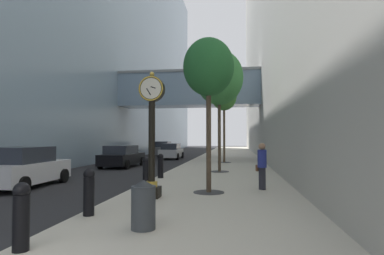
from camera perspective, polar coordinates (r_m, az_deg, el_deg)
ground_plane at (r=30.20m, az=0.31°, el=-5.87°), size 110.00×110.00×0.00m
sidewalk_right at (r=32.93m, az=6.42°, el=-5.40°), size 6.24×80.00×0.14m
building_block_left at (r=38.93m, az=-17.38°, el=18.90°), size 22.80×80.00×31.84m
street_clock at (r=10.58m, az=-7.21°, el=-0.16°), size 0.84×0.55×4.14m
bollard_nearest at (r=6.43m, az=-28.19°, el=-13.58°), size 0.29×0.29×1.18m
bollard_second at (r=8.59m, az=-17.93°, el=-10.69°), size 0.29×0.29×1.18m
bollard_fourth at (r=13.32m, az=-8.23°, el=-7.60°), size 0.29×0.29×1.18m
bollard_fifth at (r=15.77m, az=-5.63°, el=-6.72°), size 0.29×0.29×1.18m
street_tree_near at (r=11.75m, az=2.97°, el=10.47°), size 1.84×1.84×5.58m
street_tree_mid_near at (r=18.92m, az=4.88°, el=8.80°), size 2.80×2.80×7.09m
street_tree_mid_far at (r=25.94m, az=5.74°, el=5.50°), size 2.04×2.04×6.52m
trash_bin at (r=7.09m, az=-8.67°, el=-13.33°), size 0.53×0.53×1.05m
pedestrian_walking at (r=12.47m, az=12.39°, el=-6.53°), size 0.47×0.52×1.76m
car_white_near at (r=15.42m, az=-27.67°, el=-6.36°), size 2.12×4.32×1.71m
car_grey_mid at (r=38.02m, az=-5.18°, el=-3.80°), size 2.09×4.63×1.70m
car_black_far at (r=23.58m, az=-12.38°, el=-5.07°), size 2.25×4.63×1.56m
car_silver_trailing at (r=32.00m, az=-3.73°, el=-4.27°), size 2.01×4.09×1.56m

